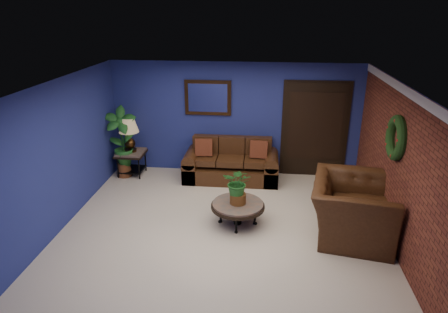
# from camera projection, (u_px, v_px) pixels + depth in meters

# --- Properties ---
(floor) EXTENTS (5.50, 5.50, 0.00)m
(floor) POSITION_uv_depth(u_px,v_px,m) (223.00, 226.00, 6.98)
(floor) COLOR beige
(floor) RESTS_ON ground
(wall_back) EXTENTS (5.50, 0.04, 2.50)m
(wall_back) POSITION_uv_depth(u_px,v_px,m) (235.00, 119.00, 8.86)
(wall_back) COLOR navy
(wall_back) RESTS_ON ground
(wall_left) EXTENTS (0.04, 5.00, 2.50)m
(wall_left) POSITION_uv_depth(u_px,v_px,m) (63.00, 153.00, 6.81)
(wall_left) COLOR navy
(wall_left) RESTS_ON ground
(wall_right_brick) EXTENTS (0.04, 5.00, 2.50)m
(wall_right_brick) POSITION_uv_depth(u_px,v_px,m) (397.00, 166.00, 6.26)
(wall_right_brick) COLOR maroon
(wall_right_brick) RESTS_ON ground
(ceiling) EXTENTS (5.50, 5.00, 0.02)m
(ceiling) POSITION_uv_depth(u_px,v_px,m) (223.00, 83.00, 6.09)
(ceiling) COLOR white
(ceiling) RESTS_ON wall_back
(crown_molding) EXTENTS (0.03, 5.00, 0.14)m
(crown_molding) POSITION_uv_depth(u_px,v_px,m) (407.00, 92.00, 5.85)
(crown_molding) COLOR white
(crown_molding) RESTS_ON wall_right_brick
(wall_mirror) EXTENTS (1.02, 0.06, 0.77)m
(wall_mirror) POSITION_uv_depth(u_px,v_px,m) (208.00, 98.00, 8.71)
(wall_mirror) COLOR #3C240F
(wall_mirror) RESTS_ON wall_back
(closet_door) EXTENTS (1.44, 0.06, 2.18)m
(closet_door) POSITION_uv_depth(u_px,v_px,m) (315.00, 130.00, 8.73)
(closet_door) COLOR black
(closet_door) RESTS_ON wall_back
(wreath) EXTENTS (0.16, 0.72, 0.72)m
(wreath) POSITION_uv_depth(u_px,v_px,m) (396.00, 138.00, 6.16)
(wreath) COLOR black
(wreath) RESTS_ON wall_right_brick
(sofa) EXTENTS (2.04, 0.88, 0.92)m
(sofa) POSITION_uv_depth(u_px,v_px,m) (231.00, 165.00, 8.81)
(sofa) COLOR #402412
(sofa) RESTS_ON ground
(coffee_table) EXTENTS (0.94, 0.94, 0.40)m
(coffee_table) POSITION_uv_depth(u_px,v_px,m) (238.00, 206.00, 6.94)
(coffee_table) COLOR #4F4A45
(coffee_table) RESTS_ON ground
(end_table) EXTENTS (0.61, 0.61, 0.56)m
(end_table) POSITION_uv_depth(u_px,v_px,m) (131.00, 157.00, 8.96)
(end_table) COLOR #4F4A45
(end_table) RESTS_ON ground
(table_lamp) EXTENTS (0.44, 0.44, 0.73)m
(table_lamp) POSITION_uv_depth(u_px,v_px,m) (129.00, 131.00, 8.74)
(table_lamp) COLOR #3C240F
(table_lamp) RESTS_ON end_table
(side_chair) EXTENTS (0.47, 0.47, 0.92)m
(side_chair) POSITION_uv_depth(u_px,v_px,m) (235.00, 156.00, 8.76)
(side_chair) COLOR brown
(side_chair) RESTS_ON ground
(armchair) EXTENTS (1.55, 1.70, 0.97)m
(armchair) POSITION_uv_depth(u_px,v_px,m) (352.00, 209.00, 6.56)
(armchair) COLOR #402412
(armchair) RESTS_ON ground
(coffee_plant) EXTENTS (0.55, 0.50, 0.66)m
(coffee_plant) POSITION_uv_depth(u_px,v_px,m) (238.00, 184.00, 6.79)
(coffee_plant) COLOR brown
(coffee_plant) RESTS_ON coffee_table
(floor_plant) EXTENTS (0.47, 0.41, 0.88)m
(floor_plant) POSITION_uv_depth(u_px,v_px,m) (355.00, 190.00, 7.29)
(floor_plant) COLOR brown
(floor_plant) RESTS_ON ground
(tall_plant) EXTENTS (0.79, 0.61, 1.58)m
(tall_plant) POSITION_uv_depth(u_px,v_px,m) (121.00, 140.00, 8.73)
(tall_plant) COLOR brown
(tall_plant) RESTS_ON ground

